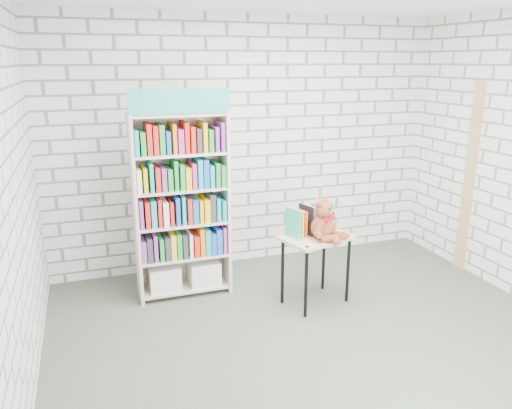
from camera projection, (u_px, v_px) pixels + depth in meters
name	position (u px, v px, depth m)	size (l,w,h in m)	color
ground	(322.00, 343.00, 4.24)	(4.50, 4.50, 0.00)	#474E41
room_shell	(331.00, 133.00, 3.74)	(4.52, 4.02, 2.81)	silver
bookshelf	(181.00, 204.00, 4.92)	(0.92, 0.36, 2.07)	beige
display_table	(316.00, 246.00, 4.80)	(0.74, 0.61, 0.69)	#DBBC83
table_books	(310.00, 220.00, 4.82)	(0.49, 0.32, 0.27)	#29B3A2
teddy_bear	(325.00, 223.00, 4.65)	(0.37, 0.37, 0.38)	brown
door_trim	(469.00, 179.00, 5.50)	(0.05, 0.12, 2.10)	tan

